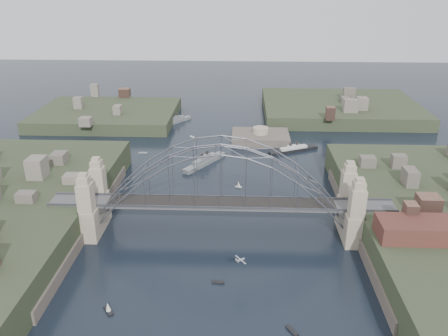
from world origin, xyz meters
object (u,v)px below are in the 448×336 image
bridge (221,188)px  naval_cruiser_near (205,162)px  fort_island (260,142)px  wharf_shed (426,230)px  naval_cruiser_far (176,121)px  ocean_liner (293,150)px

bridge → naval_cruiser_near: bearing=99.8°
fort_island → wharf_shed: (32.00, -84.00, 10.34)m
fort_island → naval_cruiser_far: (-36.03, 22.41, 1.22)m
wharf_shed → naval_cruiser_near: bearing=131.3°
bridge → naval_cruiser_near: (-7.75, 44.87, -11.36)m
bridge → ocean_liner: size_ratio=4.52×
fort_island → naval_cruiser_far: bearing=148.1°
wharf_shed → naval_cruiser_far: wharf_shed is taller
wharf_shed → naval_cruiser_near: size_ratio=1.06×
bridge → naval_cruiser_far: (-24.03, 92.41, -11.44)m
fort_island → ocean_liner: 16.44m
wharf_shed → naval_cruiser_far: (-68.03, 106.41, -9.12)m
fort_island → ocean_liner: size_ratio=1.18×
naval_cruiser_near → bridge: bearing=-80.2°
naval_cruiser_near → naval_cruiser_far: (-16.28, 47.54, -0.08)m
fort_island → wharf_shed: size_ratio=1.10×
naval_cruiser_near → wharf_shed: bearing=-48.7°
bridge → wharf_shed: 46.23m
bridge → ocean_liner: bridge is taller
naval_cruiser_near → ocean_liner: (31.48, 13.66, -0.22)m
fort_island → wharf_shed: wharf_shed is taller
fort_island → wharf_shed: 90.48m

